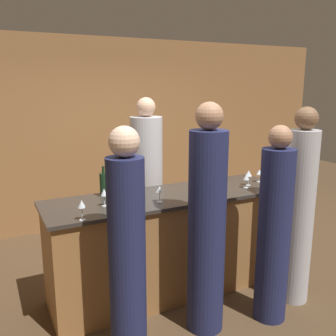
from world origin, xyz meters
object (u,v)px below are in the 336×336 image
guest_3 (299,212)px  wine_bottle_1 (104,184)px  guest_0 (127,252)px  wine_bottle_0 (224,169)px  bartender (147,188)px  guest_2 (207,227)px  guest_1 (274,231)px

guest_3 → wine_bottle_1: (-1.65, 0.95, 0.25)m
guest_0 → wine_bottle_0: (1.57, 0.99, 0.29)m
bartender → guest_2: guest_2 is taller
guest_2 → guest_3: guest_2 is taller
bartender → wine_bottle_1: 0.87m
bartender → guest_2: 1.43m
guest_1 → guest_2: size_ratio=0.90×
wine_bottle_1 → guest_1: bearing=-41.5°
wine_bottle_0 → bartender: bearing=149.0°
bartender → guest_0: bartender is taller
bartender → guest_2: size_ratio=1.00×
bartender → wine_bottle_1: bearing=36.4°
guest_3 → wine_bottle_1: size_ratio=6.39×
guest_1 → bartender: bearing=109.3°
bartender → guest_3: size_ratio=1.03×
guest_1 → wine_bottle_0: 1.18m
bartender → guest_3: 1.74m
bartender → guest_1: bartender is taller
bartender → wine_bottle_0: bartender is taller
bartender → guest_0: 1.66m
wine_bottle_0 → wine_bottle_1: bearing=-178.8°
guest_3 → wine_bottle_1: bearing=150.1°
guest_3 → wine_bottle_0: bearing=101.5°
guest_2 → wine_bottle_0: 1.30m
guest_3 → bartender: bearing=124.0°
guest_2 → wine_bottle_0: bearing=49.0°
bartender → guest_1: size_ratio=1.11×
bartender → guest_0: (-0.79, -1.45, -0.04)m
guest_2 → bartender: bearing=87.6°
wine_bottle_0 → guest_3: bearing=-78.5°
guest_0 → guest_1: (1.34, -0.12, -0.04)m
guest_3 → wine_bottle_1: 1.92m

